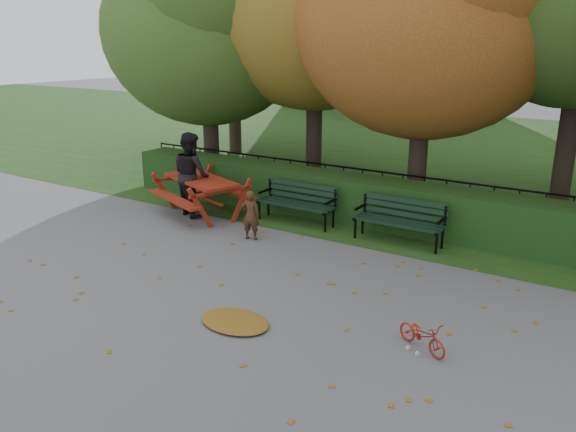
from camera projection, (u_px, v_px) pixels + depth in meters
The scene contains 13 objects.
ground at pixel (246, 296), 8.92m from camera, with size 90.00×90.00×0.00m, color slate.
grass_strip at pixel (478, 153), 20.20m from camera, with size 90.00×90.00×0.00m, color #1C3B15.
hedge at pixel (367, 201), 12.40m from camera, with size 13.00×0.90×1.00m, color black.
iron_fence at pixel (381, 192), 13.03m from camera, with size 14.00×0.04×1.02m.
tree_a at pixel (210, 15), 14.71m from camera, with size 5.88×5.60×7.48m.
bench_left at pixel (298, 200), 12.41m from camera, with size 1.80×0.57×0.88m.
bench_right at pixel (400, 217), 11.19m from camera, with size 1.80×0.57×0.88m.
picnic_table at pixel (201, 187), 12.87m from camera, with size 2.51×2.28×1.00m.
leaf_pile at pixel (235, 321), 8.06m from camera, with size 1.08×0.74×0.07m, color brown.
leaf_scatter at pixel (257, 289), 9.16m from camera, with size 9.00×5.70×0.01m, color brown, non-canonical shape.
child at pixel (251, 215), 11.34m from camera, with size 0.38×0.25×1.03m, color #442916.
adult at pixel (191, 174), 12.85m from camera, with size 0.94×0.73×1.93m, color black.
bicycle at pixel (422, 335), 7.34m from camera, with size 0.28×0.80×0.42m, color #A61D0F.
Camera 1 is at (4.92, -6.50, 3.90)m, focal length 35.00 mm.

